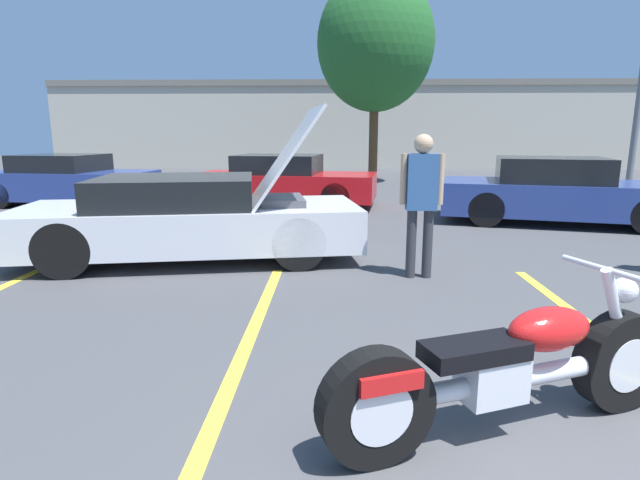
% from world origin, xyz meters
% --- Properties ---
extents(parking_stripe_middle, '(0.12, 5.58, 0.01)m').
position_xyz_m(parking_stripe_middle, '(-2.07, 2.30, 0.00)').
color(parking_stripe_middle, yellow).
rests_on(parking_stripe_middle, ground).
extents(far_building, '(32.00, 4.20, 4.40)m').
position_xyz_m(far_building, '(0.00, 26.73, 2.34)').
color(far_building, '#B2AD9E').
rests_on(far_building, ground).
extents(tree_background, '(4.03, 4.03, 7.13)m').
position_xyz_m(tree_background, '(0.03, 17.11, 4.80)').
color(tree_background, brown).
rests_on(tree_background, ground).
extents(motorcycle, '(2.27, 1.06, 0.96)m').
position_xyz_m(motorcycle, '(-0.31, 1.55, 0.39)').
color(motorcycle, black).
rests_on(motorcycle, ground).
extents(show_car_hood_open, '(4.90, 2.55, 2.11)m').
position_xyz_m(show_car_hood_open, '(-3.34, 5.70, 0.59)').
color(show_car_hood_open, silver).
rests_on(show_car_hood_open, ground).
extents(parked_car_left_row, '(4.22, 2.28, 1.25)m').
position_xyz_m(parked_car_left_row, '(-7.98, 11.05, 0.60)').
color(parked_car_left_row, navy).
rests_on(parked_car_left_row, ground).
extents(parked_car_right_row, '(4.74, 2.92, 1.29)m').
position_xyz_m(parked_car_right_row, '(3.05, 8.79, 0.61)').
color(parked_car_right_row, navy).
rests_on(parked_car_right_row, ground).
extents(parked_car_mid_row, '(4.56, 2.39, 1.25)m').
position_xyz_m(parked_car_mid_row, '(-2.58, 11.04, 0.60)').
color(parked_car_mid_row, red).
rests_on(parked_car_mid_row, ground).
extents(spectator_near_motorcycle, '(0.52, 0.23, 1.74)m').
position_xyz_m(spectator_near_motorcycle, '(-0.29, 4.84, 1.04)').
color(spectator_near_motorcycle, '#333338').
rests_on(spectator_near_motorcycle, ground).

